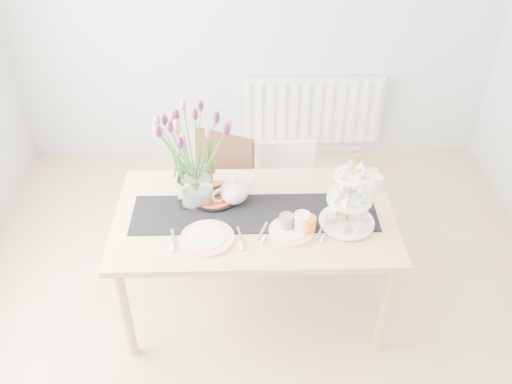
{
  "coord_description": "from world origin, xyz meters",
  "views": [
    {
      "loc": [
        -0.09,
        -1.95,
        2.73
      ],
      "look_at": [
        -0.03,
        0.39,
        0.95
      ],
      "focal_mm": 38.0,
      "sensor_mm": 36.0,
      "label": 1
    }
  ],
  "objects_px": {
    "mug_orange": "(308,225)",
    "dining_table": "(254,224)",
    "plate_right": "(291,231)",
    "plate_left": "(207,238)",
    "tulip_vase": "(193,143)",
    "chair_brown": "(219,187)",
    "cream_jug": "(375,182)",
    "chair_white": "(288,188)",
    "mug_white": "(302,222)",
    "radiator": "(312,111)",
    "mug_grey": "(286,222)",
    "cake_stand": "(349,205)",
    "tart_tin": "(215,196)",
    "teapot": "(234,191)"
  },
  "relations": [
    {
      "from": "mug_orange",
      "to": "dining_table",
      "type": "bearing_deg",
      "value": 81.69
    },
    {
      "from": "plate_right",
      "to": "plate_left",
      "type": "bearing_deg",
      "value": -173.92
    },
    {
      "from": "tulip_vase",
      "to": "plate_right",
      "type": "relative_size",
      "value": 2.87
    },
    {
      "from": "chair_brown",
      "to": "cream_jug",
      "type": "relative_size",
      "value": 9.88
    },
    {
      "from": "chair_white",
      "to": "mug_white",
      "type": "height_order",
      "value": "mug_white"
    },
    {
      "from": "dining_table",
      "to": "cream_jug",
      "type": "relative_size",
      "value": 18.52
    },
    {
      "from": "radiator",
      "to": "mug_orange",
      "type": "distance_m",
      "value": 1.96
    },
    {
      "from": "mug_grey",
      "to": "plate_right",
      "type": "height_order",
      "value": "mug_grey"
    },
    {
      "from": "tulip_vase",
      "to": "cake_stand",
      "type": "bearing_deg",
      "value": -15.28
    },
    {
      "from": "tart_tin",
      "to": "chair_brown",
      "type": "bearing_deg",
      "value": 89.86
    },
    {
      "from": "tart_tin",
      "to": "plate_left",
      "type": "bearing_deg",
      "value": -94.25
    },
    {
      "from": "teapot",
      "to": "mug_grey",
      "type": "height_order",
      "value": "teapot"
    },
    {
      "from": "chair_brown",
      "to": "tulip_vase",
      "type": "distance_m",
      "value": 0.82
    },
    {
      "from": "tulip_vase",
      "to": "teapot",
      "type": "distance_m",
      "value": 0.39
    },
    {
      "from": "chair_white",
      "to": "plate_left",
      "type": "xyz_separation_m",
      "value": [
        -0.51,
        -0.86,
        0.32
      ]
    },
    {
      "from": "mug_grey",
      "to": "mug_orange",
      "type": "distance_m",
      "value": 0.12
    },
    {
      "from": "tart_tin",
      "to": "plate_right",
      "type": "bearing_deg",
      "value": -35.64
    },
    {
      "from": "radiator",
      "to": "mug_orange",
      "type": "bearing_deg",
      "value": -97.44
    },
    {
      "from": "chair_brown",
      "to": "chair_white",
      "type": "distance_m",
      "value": 0.49
    },
    {
      "from": "cake_stand",
      "to": "mug_white",
      "type": "bearing_deg",
      "value": -170.53
    },
    {
      "from": "radiator",
      "to": "tart_tin",
      "type": "xyz_separation_m",
      "value": [
        -0.77,
        -1.6,
        0.32
      ]
    },
    {
      "from": "chair_brown",
      "to": "mug_orange",
      "type": "bearing_deg",
      "value": -31.77
    },
    {
      "from": "chair_brown",
      "to": "teapot",
      "type": "bearing_deg",
      "value": -52.8
    },
    {
      "from": "chair_brown",
      "to": "cream_jug",
      "type": "height_order",
      "value": "chair_brown"
    },
    {
      "from": "mug_grey",
      "to": "tart_tin",
      "type": "bearing_deg",
      "value": 145.87
    },
    {
      "from": "cake_stand",
      "to": "mug_orange",
      "type": "height_order",
      "value": "cake_stand"
    },
    {
      "from": "tulip_vase",
      "to": "cake_stand",
      "type": "height_order",
      "value": "tulip_vase"
    },
    {
      "from": "radiator",
      "to": "mug_white",
      "type": "relative_size",
      "value": 11.12
    },
    {
      "from": "radiator",
      "to": "tulip_vase",
      "type": "height_order",
      "value": "tulip_vase"
    },
    {
      "from": "mug_grey",
      "to": "tulip_vase",
      "type": "bearing_deg",
      "value": 153.11
    },
    {
      "from": "cake_stand",
      "to": "mug_orange",
      "type": "relative_size",
      "value": 4.49
    },
    {
      "from": "tulip_vase",
      "to": "teapot",
      "type": "relative_size",
      "value": 2.71
    },
    {
      "from": "dining_table",
      "to": "teapot",
      "type": "xyz_separation_m",
      "value": [
        -0.12,
        0.11,
        0.16
      ]
    },
    {
      "from": "dining_table",
      "to": "mug_white",
      "type": "height_order",
      "value": "mug_white"
    },
    {
      "from": "tart_tin",
      "to": "plate_right",
      "type": "relative_size",
      "value": 1.18
    },
    {
      "from": "cake_stand",
      "to": "cream_jug",
      "type": "height_order",
      "value": "cake_stand"
    },
    {
      "from": "plate_left",
      "to": "plate_right",
      "type": "relative_size",
      "value": 1.17
    },
    {
      "from": "mug_orange",
      "to": "teapot",
      "type": "bearing_deg",
      "value": 77.2
    },
    {
      "from": "radiator",
      "to": "cream_jug",
      "type": "height_order",
      "value": "cream_jug"
    },
    {
      "from": "cream_jug",
      "to": "tart_tin",
      "type": "bearing_deg",
      "value": -179.72
    },
    {
      "from": "dining_table",
      "to": "mug_orange",
      "type": "distance_m",
      "value": 0.36
    },
    {
      "from": "cream_jug",
      "to": "plate_left",
      "type": "bearing_deg",
      "value": -160.57
    },
    {
      "from": "chair_brown",
      "to": "cake_stand",
      "type": "bearing_deg",
      "value": -19.37
    },
    {
      "from": "teapot",
      "to": "mug_white",
      "type": "bearing_deg",
      "value": -57.78
    },
    {
      "from": "teapot",
      "to": "radiator",
      "type": "bearing_deg",
      "value": 44.09
    },
    {
      "from": "cake_stand",
      "to": "plate_left",
      "type": "height_order",
      "value": "cake_stand"
    },
    {
      "from": "chair_brown",
      "to": "teapot",
      "type": "xyz_separation_m",
      "value": [
        0.12,
        -0.5,
        0.34
      ]
    },
    {
      "from": "dining_table",
      "to": "mug_white",
      "type": "bearing_deg",
      "value": -28.58
    },
    {
      "from": "chair_brown",
      "to": "plate_right",
      "type": "xyz_separation_m",
      "value": [
        0.43,
        -0.77,
        0.26
      ]
    },
    {
      "from": "chair_white",
      "to": "tart_tin",
      "type": "height_order",
      "value": "tart_tin"
    }
  ]
}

